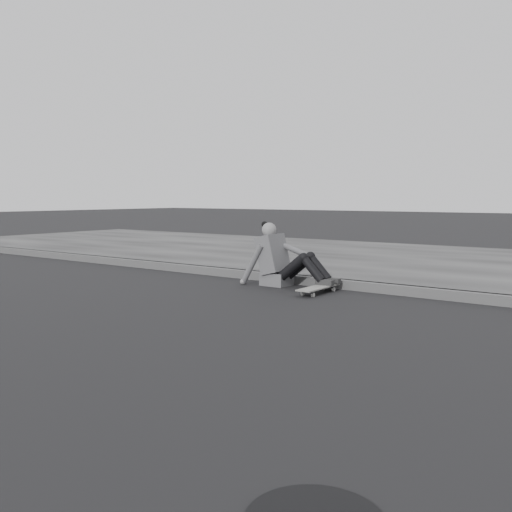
# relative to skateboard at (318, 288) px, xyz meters

# --- Properties ---
(ground) EXTENTS (80.00, 80.00, 0.00)m
(ground) POSITION_rel_skateboard_xyz_m (0.55, -2.06, -0.07)
(ground) COLOR black
(ground) RESTS_ON ground
(curb) EXTENTS (24.00, 0.16, 0.12)m
(curb) POSITION_rel_skateboard_xyz_m (0.55, 0.52, -0.01)
(curb) COLOR #474747
(curb) RESTS_ON ground
(sidewalk) EXTENTS (24.00, 6.00, 0.12)m
(sidewalk) POSITION_rel_skateboard_xyz_m (0.55, 3.54, -0.01)
(sidewalk) COLOR #383838
(sidewalk) RESTS_ON ground
(skateboard) EXTENTS (0.20, 0.78, 0.09)m
(skateboard) POSITION_rel_skateboard_xyz_m (0.00, 0.00, 0.00)
(skateboard) COLOR gray
(skateboard) RESTS_ON ground
(seated_woman) EXTENTS (1.38, 0.46, 0.88)m
(seated_woman) POSITION_rel_skateboard_xyz_m (-0.73, 0.25, 0.29)
(seated_woman) COLOR #505052
(seated_woman) RESTS_ON ground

